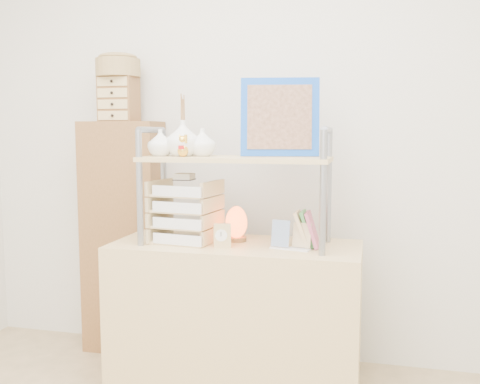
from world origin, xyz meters
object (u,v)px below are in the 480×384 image
(cabinet, at_px, (124,237))
(desk, at_px, (236,318))
(letter_tray, at_px, (185,215))
(salt_lamp, at_px, (236,223))

(cabinet, bearing_deg, desk, -26.34)
(cabinet, bearing_deg, letter_tray, -37.28)
(cabinet, relative_size, letter_tray, 3.98)
(cabinet, distance_m, salt_lamp, 0.84)
(cabinet, height_order, letter_tray, cabinet)
(cabinet, bearing_deg, salt_lamp, -22.84)
(desk, xyz_separation_m, letter_tray, (-0.25, -0.02, 0.51))
(desk, distance_m, letter_tray, 0.57)
(desk, bearing_deg, cabinet, 154.48)
(desk, relative_size, letter_tray, 3.54)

